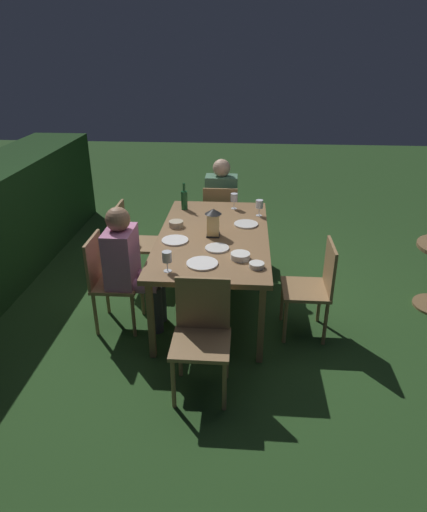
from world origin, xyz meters
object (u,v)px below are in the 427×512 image
(bowl_salad, at_px, (176,224))
(chair_side_right_b, at_px, (132,240))
(wine_glass_c, at_px, (259,205))
(lantern_centerpiece, at_px, (213,221))
(person_in_green, at_px, (222,199))
(plate_d, at_px, (217,248))
(plate_a, at_px, (175,240))
(chair_head_near, at_px, (202,332))
(dining_table, at_px, (214,239))
(wine_glass_b, at_px, (234,198))
(chair_side_right_a, at_px, (109,278))
(plate_c, at_px, (202,263))
(bowl_olives, at_px, (240,256))
(person_in_pink, at_px, (129,263))
(chair_side_left_a, at_px, (314,285))
(green_bottle_on_table, at_px, (184,200))
(plate_b, at_px, (246,224))
(wine_glass_a, at_px, (167,258))
(bowl_bread, at_px, (257,265))
(chair_head_far, at_px, (221,217))

(bowl_salad, bearing_deg, chair_side_right_b, 63.80)
(wine_glass_c, bearing_deg, lantern_centerpiece, 142.64)
(person_in_green, xyz_separation_m, plate_d, (-1.72, -0.05, 0.12))
(plate_a, relative_size, plate_d, 1.15)
(chair_head_near, bearing_deg, dining_table, 0.00)
(dining_table, distance_m, person_in_green, 1.39)
(dining_table, relative_size, wine_glass_b, 11.23)
(chair_side_right_a, height_order, plate_c, chair_side_right_a)
(person_in_green, relative_size, bowl_olives, 7.08)
(chair_head_near, bearing_deg, plate_c, 4.72)
(person_in_pink, height_order, plate_d, person_in_pink)
(plate_d, bearing_deg, bowl_olives, -131.81)
(chair_side_left_a, height_order, person_in_green, person_in_green)
(dining_table, height_order, plate_d, plate_d)
(chair_side_right_b, distance_m, plate_c, 1.39)
(green_bottle_on_table, distance_m, wine_glass_b, 0.53)
(wine_glass_b, xyz_separation_m, plate_b, (-0.47, -0.13, -0.11))
(lantern_centerpiece, height_order, plate_c, lantern_centerpiece)
(lantern_centerpiece, distance_m, plate_b, 0.45)
(wine_glass_a, distance_m, bowl_olives, 0.63)
(chair_side_left_a, distance_m, plate_a, 1.29)
(dining_table, xyz_separation_m, plate_d, (-0.33, -0.05, 0.06))
(lantern_centerpiece, distance_m, wine_glass_a, 0.80)
(lantern_centerpiece, relative_size, plate_d, 1.26)
(bowl_olives, bearing_deg, dining_table, 27.00)
(bowl_bread, bearing_deg, green_bottle_on_table, 29.45)
(lantern_centerpiece, xyz_separation_m, bowl_olives, (-0.48, -0.26, -0.12))
(bowl_bread, xyz_separation_m, bowl_salad, (0.83, 0.77, 0.01))
(chair_side_right_a, bearing_deg, plate_b, -60.18)
(green_bottle_on_table, height_order, plate_a, green_bottle_on_table)
(wine_glass_b, distance_m, bowl_olives, 1.25)
(lantern_centerpiece, bearing_deg, wine_glass_a, 157.45)
(plate_c, bearing_deg, chair_side_right_a, 76.41)
(chair_side_left_a, bearing_deg, bowl_olives, 97.34)
(chair_head_near, xyz_separation_m, plate_c, (0.56, 0.05, 0.28))
(person_in_pink, xyz_separation_m, wine_glass_c, (0.96, -1.14, 0.23))
(green_bottle_on_table, xyz_separation_m, plate_a, (-0.86, -0.03, -0.10))
(wine_glass_a, distance_m, wine_glass_c, 1.50)
(chair_side_right_b, relative_size, plate_a, 3.59)
(chair_side_left_a, height_order, plate_c, chair_side_left_a)
(plate_a, bearing_deg, lantern_centerpiece, -65.96)
(bowl_olives, bearing_deg, bowl_salad, 43.22)
(chair_side_right_a, bearing_deg, bowl_olives, -94.08)
(chair_side_right_a, relative_size, plate_b, 3.66)
(chair_head_near, relative_size, chair_head_far, 1.00)
(chair_head_far, distance_m, lantern_centerpiece, 1.30)
(chair_head_far, distance_m, person_in_green, 0.25)
(chair_head_far, height_order, plate_c, chair_head_far)
(chair_head_far, height_order, plate_d, chair_head_far)
(wine_glass_a, xyz_separation_m, bowl_bread, (0.11, -0.70, -0.10))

